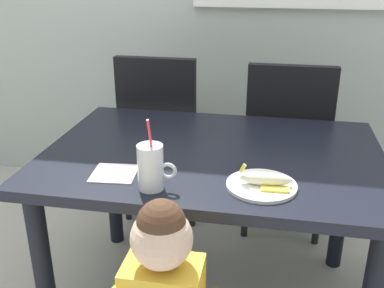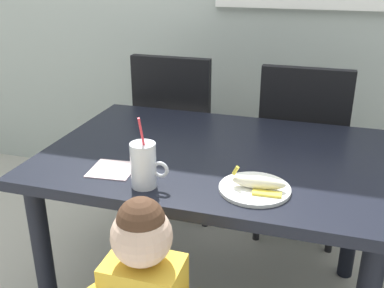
# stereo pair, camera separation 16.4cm
# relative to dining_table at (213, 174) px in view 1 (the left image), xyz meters

# --- Properties ---
(dining_table) EXTENTS (1.29, 0.90, 0.73)m
(dining_table) POSITION_rel_dining_table_xyz_m (0.00, 0.00, 0.00)
(dining_table) COLOR black
(dining_table) RESTS_ON ground
(dining_chair_left) EXTENTS (0.44, 0.45, 0.96)m
(dining_chair_left) POSITION_rel_dining_table_xyz_m (-0.38, 0.69, -0.08)
(dining_chair_left) COLOR black
(dining_chair_left) RESTS_ON ground
(dining_chair_right) EXTENTS (0.44, 0.45, 0.96)m
(dining_chair_right) POSITION_rel_dining_table_xyz_m (0.30, 0.64, -0.08)
(dining_chair_right) COLOR black
(dining_chair_right) RESTS_ON ground
(milk_cup) EXTENTS (0.13, 0.08, 0.25)m
(milk_cup) POSITION_rel_dining_table_xyz_m (-0.15, -0.34, 0.17)
(milk_cup) COLOR silver
(milk_cup) RESTS_ON dining_table
(snack_plate) EXTENTS (0.23, 0.23, 0.01)m
(snack_plate) POSITION_rel_dining_table_xyz_m (0.20, -0.27, 0.11)
(snack_plate) COLOR white
(snack_plate) RESTS_ON dining_table
(peeled_banana) EXTENTS (0.17, 0.11, 0.07)m
(peeled_banana) POSITION_rel_dining_table_xyz_m (0.21, -0.27, 0.13)
(peeled_banana) COLOR #F4EAC6
(peeled_banana) RESTS_ON snack_plate
(paper_napkin) EXTENTS (0.16, 0.16, 0.00)m
(paper_napkin) POSITION_rel_dining_table_xyz_m (-0.31, -0.26, 0.10)
(paper_napkin) COLOR silver
(paper_napkin) RESTS_ON dining_table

